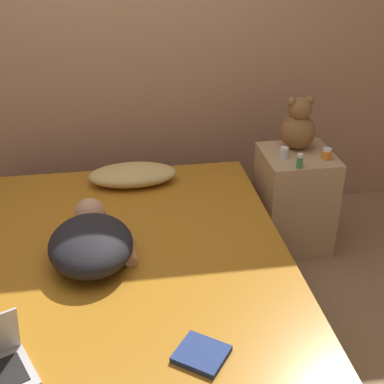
{
  "coord_description": "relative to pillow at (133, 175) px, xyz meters",
  "views": [
    {
      "loc": [
        0.01,
        -2.2,
        1.98
      ],
      "look_at": [
        0.39,
        0.25,
        0.65
      ],
      "focal_mm": 50.0,
      "sensor_mm": 36.0,
      "label": 1
    }
  ],
  "objects": [
    {
      "name": "ground_plane",
      "position": [
        -0.1,
        -0.75,
        -0.53
      ],
      "size": [
        12.0,
        12.0,
        0.0
      ],
      "primitive_type": "plane",
      "color": "#937551"
    },
    {
      "name": "wall_back",
      "position": [
        -0.1,
        0.51,
        0.77
      ],
      "size": [
        8.0,
        0.06,
        2.6
      ],
      "color": "tan",
      "rests_on": "ground_plane"
    },
    {
      "name": "bed",
      "position": [
        -0.1,
        -0.75,
        -0.29
      ],
      "size": [
        1.67,
        1.96,
        0.47
      ],
      "color": "#4C331E",
      "rests_on": "ground_plane"
    },
    {
      "name": "nightstand",
      "position": [
        1.01,
        -0.1,
        -0.21
      ],
      "size": [
        0.43,
        0.44,
        0.64
      ],
      "color": "tan",
      "rests_on": "ground_plane"
    },
    {
      "name": "pillow",
      "position": [
        0.0,
        0.0,
        0.0
      ],
      "size": [
        0.54,
        0.29,
        0.11
      ],
      "color": "tan",
      "rests_on": "bed"
    },
    {
      "name": "person_lying",
      "position": [
        -0.24,
        -0.76,
        0.04
      ],
      "size": [
        0.42,
        0.66,
        0.19
      ],
      "rotation": [
        0.0,
        0.0,
        0.03
      ],
      "color": "black",
      "rests_on": "bed"
    },
    {
      "name": "teddy_bear",
      "position": [
        1.03,
        -0.01,
        0.26
      ],
      "size": [
        0.22,
        0.22,
        0.33
      ],
      "color": "brown",
      "rests_on": "nightstand"
    },
    {
      "name": "bottle_clear",
      "position": [
        0.91,
        -0.14,
        0.15
      ],
      "size": [
        0.05,
        0.05,
        0.07
      ],
      "color": "silver",
      "rests_on": "nightstand"
    },
    {
      "name": "bottle_orange",
      "position": [
        1.15,
        -0.2,
        0.15
      ],
      "size": [
        0.05,
        0.05,
        0.07
      ],
      "color": "orange",
      "rests_on": "nightstand"
    },
    {
      "name": "bottle_green",
      "position": [
        0.95,
        -0.29,
        0.16
      ],
      "size": [
        0.04,
        0.04,
        0.09
      ],
      "color": "#3D8E4C",
      "rests_on": "nightstand"
    },
    {
      "name": "book",
      "position": [
        0.17,
        -1.48,
        -0.04
      ],
      "size": [
        0.25,
        0.24,
        0.02
      ],
      "rotation": [
        0.0,
        0.0,
        -0.64
      ],
      "color": "navy",
      "rests_on": "bed"
    }
  ]
}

